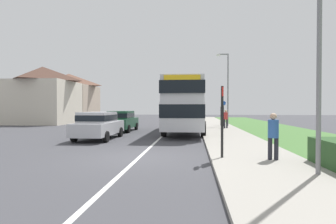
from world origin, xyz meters
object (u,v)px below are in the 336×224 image
double_decker_bus (185,104)px  bus_stop_sign (222,117)px  parked_car_dark_green (122,120)px  pedestrian_at_stop (273,134)px  pedestrian_walking_away (226,118)px  street_lamp_near (315,16)px  parked_car_silver (99,124)px  street_lamp_mid (227,85)px  cycle_route_sign (224,112)px

double_decker_bus → bus_stop_sign: bearing=-81.2°
parked_car_dark_green → pedestrian_at_stop: (8.21, -11.22, 0.10)m
pedestrian_walking_away → bus_stop_sign: 13.70m
double_decker_bus → street_lamp_near: street_lamp_near is taller
parked_car_silver → pedestrian_at_stop: size_ratio=2.67×
parked_car_dark_green → street_lamp_mid: bearing=31.3°
double_decker_bus → bus_stop_sign: double_decker_bus is taller
bus_stop_sign → street_lamp_mid: size_ratio=0.37×
parked_car_dark_green → cycle_route_sign: bearing=37.5°
double_decker_bus → street_lamp_near: size_ratio=1.45×
double_decker_bus → street_lamp_mid: (3.78, 5.82, 1.88)m
parked_car_silver → pedestrian_walking_away: pedestrian_walking_away is taller
double_decker_bus → parked_car_dark_green: double_decker_bus is taller
street_lamp_near → cycle_route_sign: bearing=90.4°
parked_car_dark_green → double_decker_bus: bearing=-6.0°
pedestrian_at_stop → bus_stop_sign: 1.76m
double_decker_bus → street_lamp_mid: 7.19m
double_decker_bus → cycle_route_sign: 8.01m
parked_car_silver → pedestrian_at_stop: (8.13, -5.94, 0.09)m
street_lamp_near → parked_car_silver: bearing=137.9°
parked_car_silver → bus_stop_sign: bus_stop_sign is taller
pedestrian_walking_away → street_lamp_mid: bearing=81.3°
double_decker_bus → parked_car_dark_green: 5.14m
double_decker_bus → parked_car_silver: (-4.88, -4.76, -1.26)m
pedestrian_walking_away → bus_stop_sign: (-1.76, -13.57, 0.56)m
parked_car_dark_green → pedestrian_walking_away: 8.73m
pedestrian_walking_away → parked_car_silver: bearing=-136.2°
parked_car_silver → bus_stop_sign: (6.49, -5.66, 0.66)m
pedestrian_walking_away → cycle_route_sign: size_ratio=0.66×
double_decker_bus → street_lamp_mid: bearing=57.0°
parked_car_dark_green → pedestrian_at_stop: 13.91m
pedestrian_at_stop → street_lamp_near: (0.49, -1.84, 3.23)m
pedestrian_at_stop → pedestrian_walking_away: 13.85m
double_decker_bus → parked_car_dark_green: size_ratio=2.43×
cycle_route_sign → pedestrian_walking_away: bearing=-93.7°
pedestrian_at_stop → pedestrian_walking_away: size_ratio=1.00×
parked_car_silver → cycle_route_sign: bearing=54.3°
parked_car_dark_green → bus_stop_sign: bearing=-59.0°
pedestrian_at_stop → pedestrian_walking_away: bearing=89.5°
cycle_route_sign → double_decker_bus: bearing=-117.1°
pedestrian_walking_away → cycle_route_sign: (0.26, 3.95, 0.45)m
double_decker_bus → street_lamp_mid: size_ratio=1.53×
street_lamp_mid → double_decker_bus: bearing=-123.0°
parked_car_dark_green → pedestrian_walking_away: size_ratio=2.62×
bus_stop_sign → street_lamp_near: 4.03m
pedestrian_walking_away → cycle_route_sign: 3.98m
street_lamp_mid → street_lamp_near: bearing=-90.1°
parked_car_dark_green → street_lamp_mid: size_ratio=0.63×
parked_car_silver → street_lamp_near: size_ratio=0.61×
pedestrian_walking_away → street_lamp_near: bearing=-88.6°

